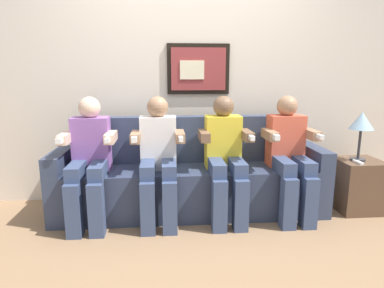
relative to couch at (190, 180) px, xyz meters
The scene contains 10 objects.
ground_plane 0.45m from the couch, 90.00° to the right, with size 6.40×6.40×0.00m, color #8C6B4C.
back_wall_assembly 1.08m from the couch, 89.65° to the left, with size 4.92×0.10×2.60m.
couch is the anchor object (origin of this frame).
person_leftmost 0.95m from the couch, 169.26° to the right, with size 0.46×0.56×1.11m.
person_left_center 0.45m from the couch, 150.36° to the right, with size 0.46×0.56×1.11m.
person_right_center 0.45m from the couch, 29.53° to the right, with size 0.46×0.56×1.11m.
person_rightmost 0.95m from the couch, 10.74° to the right, with size 0.46×0.56×1.11m.
side_table_right 1.62m from the couch, ahead, with size 0.40×0.40×0.50m.
table_lamp 1.68m from the couch, ahead, with size 0.22×0.22×0.46m.
spare_remote_on_table 1.56m from the couch, ahead, with size 0.04×0.13×0.02m, color white.
Camera 1 is at (-0.25, -2.72, 1.31)m, focal length 31.36 mm.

